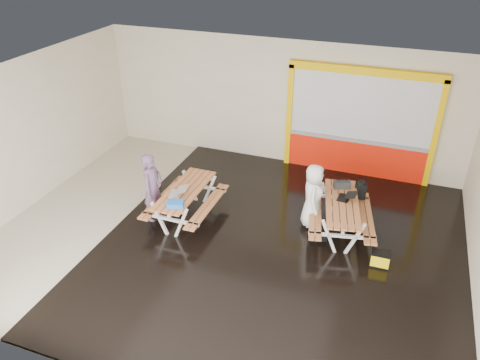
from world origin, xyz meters
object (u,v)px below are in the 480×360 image
at_px(laptop_left, 178,192).
at_px(fluke_bag, 380,259).
at_px(laptop_right, 346,197).
at_px(picnic_table_right, 341,210).
at_px(picnic_table_left, 185,196).
at_px(dark_case, 317,235).
at_px(person_right, 313,196).
at_px(backpack, 361,190).
at_px(blue_pouch, 175,204).
at_px(toolbox, 342,184).
at_px(person_left, 153,188).

distance_m(laptop_left, fluke_bag, 4.53).
distance_m(laptop_left, laptop_right, 3.73).
bearing_deg(laptop_right, picnic_table_right, -106.89).
relative_size(laptop_left, laptop_right, 1.13).
height_order(picnic_table_left, dark_case, picnic_table_left).
distance_m(person_right, backpack, 1.24).
bearing_deg(dark_case, person_right, 119.69).
height_order(blue_pouch, toolbox, toolbox).
xyz_separation_m(picnic_table_right, laptop_right, (0.06, 0.18, 0.24)).
height_order(toolbox, fluke_bag, toolbox).
xyz_separation_m(picnic_table_left, blue_pouch, (0.12, -0.69, 0.24)).
xyz_separation_m(person_right, backpack, (0.94, 0.80, -0.10)).
relative_size(backpack, fluke_bag, 1.17).
bearing_deg(backpack, fluke_bag, -68.25).
distance_m(person_left, backpack, 4.76).
bearing_deg(laptop_right, picnic_table_left, -166.36).
height_order(picnic_table_right, person_left, person_left).
bearing_deg(person_right, laptop_right, -86.54).
height_order(person_left, blue_pouch, person_left).
relative_size(person_left, toolbox, 4.08).
bearing_deg(toolbox, laptop_left, -155.51).
height_order(person_right, laptop_right, person_right).
relative_size(picnic_table_left, laptop_right, 4.82).
bearing_deg(person_right, person_left, 94.61).
bearing_deg(dark_case, laptop_left, -171.24).
height_order(backpack, fluke_bag, backpack).
xyz_separation_m(laptop_left, toolbox, (3.39, 1.54, 0.03)).
bearing_deg(blue_pouch, backpack, 30.88).
bearing_deg(person_left, picnic_table_left, -68.51).
distance_m(picnic_table_right, person_left, 4.24).
relative_size(toolbox, fluke_bag, 1.08).
bearing_deg(fluke_bag, laptop_right, 130.15).
distance_m(picnic_table_right, fluke_bag, 1.40).
height_order(laptop_left, laptop_right, laptop_left).
bearing_deg(blue_pouch, dark_case, 17.65).
xyz_separation_m(blue_pouch, toolbox, (3.22, 2.00, 0.04)).
xyz_separation_m(laptop_right, dark_case, (-0.45, -0.61, -0.74)).
relative_size(blue_pouch, dark_case, 0.93).
distance_m(picnic_table_left, laptop_right, 3.62).
xyz_separation_m(blue_pouch, dark_case, (2.94, 0.94, -0.74)).
height_order(backpack, dark_case, backpack).
bearing_deg(backpack, person_left, -158.64).
xyz_separation_m(laptop_left, dark_case, (3.11, 0.48, -0.74)).
xyz_separation_m(picnic_table_left, laptop_left, (-0.05, -0.24, 0.24)).
height_order(toolbox, dark_case, toolbox).
xyz_separation_m(person_left, laptop_left, (0.63, 0.02, 0.02)).
bearing_deg(backpack, picnic_table_right, -109.87).
relative_size(picnic_table_left, blue_pouch, 5.77).
bearing_deg(picnic_table_left, laptop_right, 13.64).
height_order(picnic_table_right, fluke_bag, picnic_table_right).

